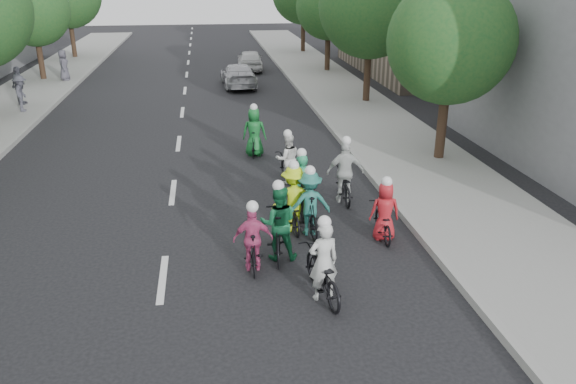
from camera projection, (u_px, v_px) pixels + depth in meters
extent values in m
plane|color=black|center=(163.00, 279.00, 11.78)|extent=(120.00, 120.00, 0.00)
cube|color=#999993|center=(7.00, 148.00, 20.12)|extent=(0.18, 80.00, 0.18)
cube|color=gray|center=(385.00, 133.00, 22.04)|extent=(4.00, 80.00, 0.15)
cube|color=#999993|center=(337.00, 135.00, 21.77)|extent=(0.18, 80.00, 0.18)
cube|color=gray|center=(445.00, 6.00, 34.55)|extent=(10.00, 14.00, 8.00)
cylinder|color=black|center=(41.00, 61.00, 32.32)|extent=(0.32, 0.32, 2.27)
sphere|color=#1B5222|center=(33.00, 10.00, 31.28)|extent=(4.00, 4.00, 4.00)
cylinder|color=black|center=(73.00, 41.00, 40.56)|extent=(0.32, 0.32, 2.48)
cylinder|color=black|center=(441.00, 129.00, 18.63)|extent=(0.32, 0.32, 2.27)
sphere|color=#1B5222|center=(451.00, 41.00, 17.58)|extent=(4.00, 4.00, 4.00)
cylinder|color=black|center=(367.00, 78.00, 26.87)|extent=(0.32, 0.32, 2.48)
sphere|color=#1B5222|center=(371.00, 6.00, 25.66)|extent=(4.80, 4.80, 4.80)
cylinder|color=black|center=(327.00, 54.00, 35.18)|extent=(0.32, 0.32, 2.27)
sphere|color=#1B5222|center=(329.00, 6.00, 34.14)|extent=(4.00, 4.00, 4.00)
cylinder|color=black|center=(303.00, 37.00, 43.42)|extent=(0.32, 0.32, 2.48)
imported|color=black|center=(322.00, 274.00, 11.01)|extent=(0.91, 1.95, 0.99)
imported|color=silver|center=(323.00, 262.00, 10.80)|extent=(0.64, 0.47, 1.63)
sphere|color=white|center=(324.00, 222.00, 10.49)|extent=(0.26, 0.26, 0.26)
imported|color=black|center=(278.00, 233.00, 12.54)|extent=(0.77, 1.93, 1.13)
imported|color=#176B3D|center=(279.00, 223.00, 12.34)|extent=(0.91, 0.75, 1.72)
sphere|color=white|center=(278.00, 186.00, 12.01)|extent=(0.26, 0.26, 0.26)
imported|color=black|center=(293.00, 213.00, 13.95)|extent=(0.59, 1.61, 0.84)
imported|color=#CBEE1A|center=(294.00, 199.00, 13.70)|extent=(1.09, 0.64, 1.67)
sphere|color=white|center=(294.00, 166.00, 13.39)|extent=(0.26, 0.26, 0.26)
imported|color=black|center=(253.00, 249.00, 12.09)|extent=(0.50, 1.51, 0.89)
imported|color=#CB477F|center=(253.00, 239.00, 11.90)|extent=(0.87, 0.40, 1.46)
sphere|color=white|center=(252.00, 207.00, 11.62)|extent=(0.26, 0.26, 0.26)
imported|color=black|center=(383.00, 222.00, 13.49)|extent=(0.66, 1.58, 0.81)
imported|color=red|center=(385.00, 211.00, 13.28)|extent=(0.74, 0.51, 1.45)
sphere|color=white|center=(387.00, 182.00, 13.00)|extent=(0.26, 0.26, 0.26)
imported|color=black|center=(301.00, 194.00, 14.86)|extent=(0.57, 1.72, 1.02)
imported|color=#289564|center=(301.00, 184.00, 14.65)|extent=(0.63, 0.43, 1.66)
sphere|color=white|center=(302.00, 153.00, 14.34)|extent=(0.26, 0.26, 0.26)
imported|color=black|center=(287.00, 168.00, 17.06)|extent=(0.70, 1.66, 0.85)
imported|color=white|center=(288.00, 159.00, 16.85)|extent=(0.79, 0.64, 1.52)
sphere|color=white|center=(288.00, 134.00, 16.56)|extent=(0.26, 0.26, 0.26)
imported|color=black|center=(309.00, 212.00, 13.71)|extent=(0.60, 1.77, 1.05)
imported|color=#267266|center=(310.00, 203.00, 13.52)|extent=(1.08, 0.66, 1.61)
sphere|color=white|center=(310.00, 171.00, 13.21)|extent=(0.26, 0.26, 0.26)
imported|color=black|center=(344.00, 185.00, 15.67)|extent=(0.71, 1.78, 0.92)
imported|color=silver|center=(345.00, 172.00, 15.42)|extent=(1.05, 0.49, 1.74)
sphere|color=white|center=(346.00, 141.00, 15.09)|extent=(0.26, 0.26, 0.26)
imported|color=black|center=(254.00, 142.00, 19.57)|extent=(0.65, 1.53, 0.89)
imported|color=#17682A|center=(254.00, 132.00, 19.33)|extent=(0.90, 0.66, 1.69)
sphere|color=white|center=(254.00, 107.00, 19.01)|extent=(0.26, 0.26, 0.26)
imported|color=#B4B5B9|center=(238.00, 75.00, 30.97)|extent=(1.96, 4.42, 1.26)
imported|color=silver|center=(250.00, 60.00, 36.03)|extent=(1.72, 3.90, 1.31)
imported|color=#4C4C58|center=(21.00, 93.00, 24.85)|extent=(0.69, 1.09, 1.60)
imported|color=#545662|center=(19.00, 86.00, 26.12)|extent=(0.61, 1.09, 1.76)
imported|color=#514F5C|center=(64.00, 65.00, 31.96)|extent=(0.54, 0.83, 1.69)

